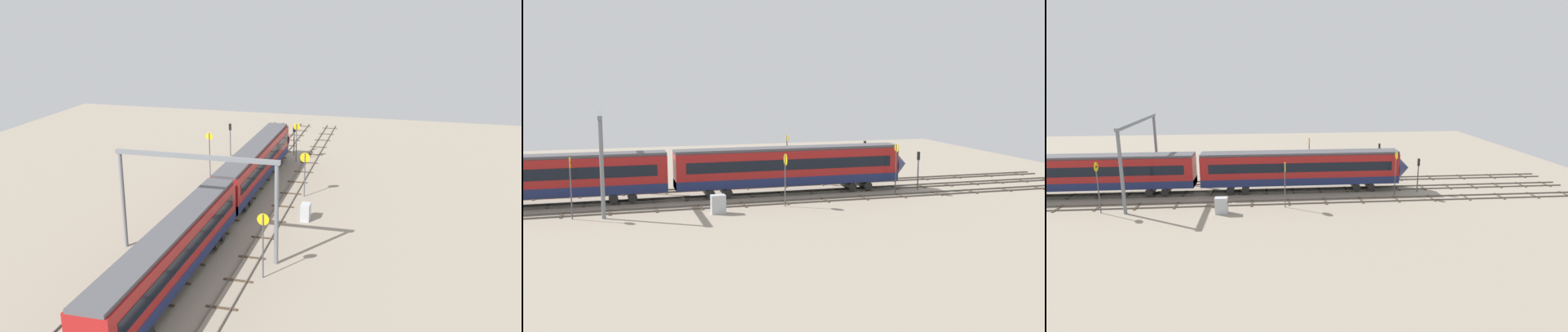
% 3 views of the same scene
% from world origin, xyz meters
% --- Properties ---
extents(ground_plane, '(95.33, 95.33, 0.00)m').
position_xyz_m(ground_plane, '(0.00, 0.00, 0.00)').
color(ground_plane, gray).
extents(track_near_foreground, '(79.33, 2.40, 0.16)m').
position_xyz_m(track_near_foreground, '(0.00, -4.58, 0.07)').
color(track_near_foreground, '#59544C').
rests_on(track_near_foreground, ground).
extents(track_with_train, '(79.33, 2.40, 0.16)m').
position_xyz_m(track_with_train, '(-0.00, 0.00, 0.06)').
color(track_with_train, '#59544C').
rests_on(track_with_train, ground).
extents(track_middle, '(79.33, 2.40, 0.16)m').
position_xyz_m(track_middle, '(0.00, 4.58, 0.07)').
color(track_middle, '#59544C').
rests_on(track_middle, ground).
extents(train, '(50.40, 3.24, 4.80)m').
position_xyz_m(train, '(-5.89, 0.00, 2.66)').
color(train, maroon).
rests_on(train, ground).
extents(overhead_gantry, '(0.40, 14.37, 9.02)m').
position_xyz_m(overhead_gantry, '(-13.05, 0.07, 6.47)').
color(overhead_gantry, slate).
rests_on(overhead_gantry, ground).
extents(speed_sign_near_foreground, '(0.14, 0.89, 5.27)m').
position_xyz_m(speed_sign_near_foreground, '(17.00, -2.74, 3.38)').
color(speed_sign_near_foreground, '#4C4C51').
rests_on(speed_sign_near_foreground, ground).
extents(speed_sign_mid_trackside, '(0.14, 0.97, 5.47)m').
position_xyz_m(speed_sign_mid_trackside, '(-15.68, -6.36, 3.58)').
color(speed_sign_mid_trackside, '#4C4C51').
rests_on(speed_sign_mid_trackside, ground).
extents(speed_sign_far_trackside, '(0.14, 0.88, 5.67)m').
position_xyz_m(speed_sign_far_trackside, '(7.54, 6.21, 3.61)').
color(speed_sign_far_trackside, '#4C4C51').
rests_on(speed_sign_far_trackside, ground).
extents(speed_sign_distant_end, '(0.14, 1.10, 5.06)m').
position_xyz_m(speed_sign_distant_end, '(3.72, -6.23, 3.43)').
color(speed_sign_distant_end, '#4C4C51').
rests_on(speed_sign_distant_end, ground).
extents(signal_light_trackside_approach, '(0.31, 0.32, 4.19)m').
position_xyz_m(signal_light_trackside_approach, '(20.12, -1.83, 2.76)').
color(signal_light_trackside_approach, '#4C4C51').
rests_on(signal_light_trackside_approach, ground).
extents(signal_light_trackside_departure, '(0.31, 0.32, 4.59)m').
position_xyz_m(signal_light_trackside_departure, '(17.46, 6.68, 3.01)').
color(signal_light_trackside_departure, '#4C4C51').
rests_on(signal_light_trackside_departure, ground).
extents(relay_cabinet, '(1.33, 0.89, 1.71)m').
position_xyz_m(relay_cabinet, '(-3.02, -7.55, 0.86)').
color(relay_cabinet, '#B2B7BC').
rests_on(relay_cabinet, ground).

